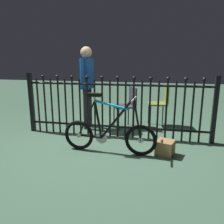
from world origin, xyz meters
TOP-DOWN VIEW (x-y plane):
  - ground_plane at (0.00, 0.00)m, footprint 20.00×20.00m
  - iron_fence at (-0.06, 0.57)m, footprint 3.35×0.07m
  - bicycle at (0.03, -0.15)m, footprint 1.42×0.40m
  - chair_olive at (0.79, 1.41)m, footprint 0.44×0.44m
  - chair_charcoal at (0.13, 1.18)m, footprint 0.54×0.54m
  - person_visitor at (-0.65, 0.98)m, footprint 0.22×0.47m
  - display_crate at (0.87, -0.08)m, footprint 0.30×0.30m

SIDE VIEW (x-z plane):
  - ground_plane at x=0.00m, z-range 0.00..0.00m
  - display_crate at x=0.87m, z-range 0.00..0.22m
  - bicycle at x=0.03m, z-range -0.15..0.75m
  - chair_charcoal at x=0.13m, z-range 0.09..0.92m
  - chair_olive at x=0.79m, z-range 0.10..0.97m
  - iron_fence at x=-0.06m, z-range 0.02..1.14m
  - person_visitor at x=-0.65m, z-range 0.15..1.76m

